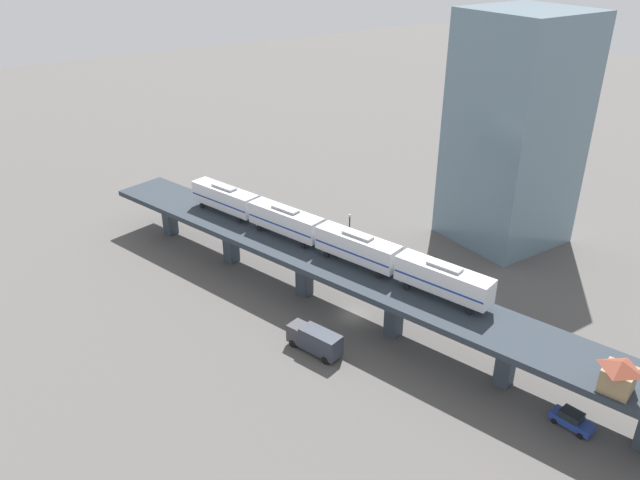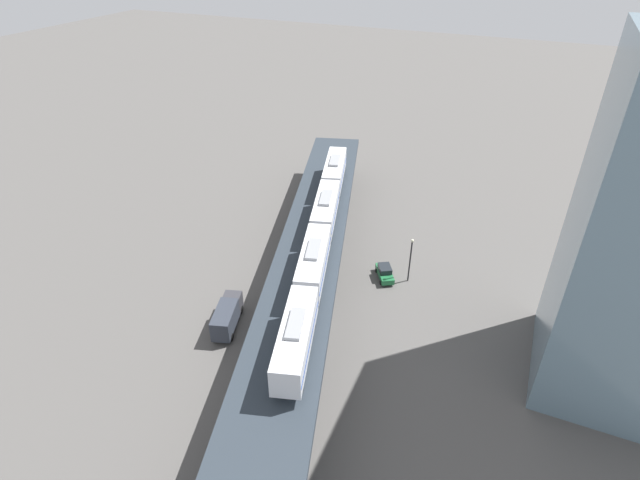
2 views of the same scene
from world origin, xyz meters
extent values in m
plane|color=#514F4C|center=(0.00, 0.00, 0.00)|extent=(400.00, 400.00, 0.00)
cube|color=#283039|center=(0.00, 0.00, 6.62)|extent=(34.14, 90.61, 0.80)
cube|color=#333D47|center=(10.91, -36.92, 3.11)|extent=(2.24, 2.24, 6.22)
cube|color=#333D47|center=(6.66, -22.54, 3.11)|extent=(2.24, 2.24, 6.22)
cube|color=#333D47|center=(2.41, -8.15, 3.11)|extent=(2.24, 2.24, 6.22)
cube|color=#333D47|center=(-1.84, 6.23, 3.11)|extent=(2.24, 2.24, 6.22)
cube|color=#333D47|center=(-6.09, 20.62, 3.11)|extent=(2.24, 2.24, 6.22)
cube|color=silver|center=(5.95, -25.07, 9.56)|extent=(6.09, 12.30, 3.10)
cube|color=navy|center=(5.95, -25.07, 9.26)|extent=(6.06, 12.08, 0.24)
cube|color=gray|center=(5.95, -25.07, 11.29)|extent=(2.53, 4.42, 0.36)
cylinder|color=black|center=(6.00, -29.44, 7.44)|extent=(0.45, 0.87, 0.84)
cylinder|color=black|center=(8.28, -28.76, 7.44)|extent=(0.45, 0.87, 0.84)
cylinder|color=black|center=(3.62, -21.38, 7.44)|extent=(0.45, 0.87, 0.84)
cylinder|color=black|center=(5.90, -20.71, 7.44)|extent=(0.45, 0.87, 0.84)
cube|color=silver|center=(2.38, -12.99, 9.56)|extent=(6.09, 12.30, 3.10)
cube|color=navy|center=(2.38, -12.99, 9.26)|extent=(6.06, 12.08, 0.24)
cube|color=gray|center=(2.38, -12.99, 11.29)|extent=(2.53, 4.42, 0.36)
cylinder|color=black|center=(2.43, -17.35, 7.44)|extent=(0.45, 0.87, 0.84)
cylinder|color=black|center=(4.71, -16.68, 7.44)|extent=(0.45, 0.87, 0.84)
cylinder|color=black|center=(0.05, -9.30, 7.44)|extent=(0.45, 0.87, 0.84)
cylinder|color=black|center=(2.33, -8.62, 7.44)|extent=(0.45, 0.87, 0.84)
cube|color=silver|center=(-1.19, -0.90, 9.56)|extent=(6.09, 12.30, 3.10)
cube|color=navy|center=(-1.19, -0.90, 9.26)|extent=(6.06, 12.08, 0.24)
cube|color=gray|center=(-1.19, -0.90, 11.29)|extent=(2.53, 4.42, 0.36)
cylinder|color=black|center=(-1.14, -5.27, 7.44)|extent=(0.45, 0.87, 0.84)
cylinder|color=black|center=(1.14, -4.59, 7.44)|extent=(0.45, 0.87, 0.84)
cylinder|color=black|center=(-3.52, 2.79, 7.44)|extent=(0.45, 0.87, 0.84)
cylinder|color=black|center=(-1.24, 3.46, 7.44)|extent=(0.45, 0.87, 0.84)
cube|color=silver|center=(-4.76, 11.18, 9.56)|extent=(6.09, 12.30, 3.10)
cube|color=navy|center=(-4.76, 11.18, 9.26)|extent=(6.06, 12.08, 0.24)
cube|color=gray|center=(-4.76, 11.18, 11.29)|extent=(2.53, 4.42, 0.36)
cylinder|color=black|center=(-4.72, 6.81, 7.44)|extent=(0.45, 0.87, 0.84)
cylinder|color=black|center=(-2.43, 7.49, 7.44)|extent=(0.45, 0.87, 0.84)
cylinder|color=black|center=(-7.10, 14.87, 7.44)|extent=(0.45, 0.87, 0.84)
cylinder|color=black|center=(-4.81, 15.54, 7.44)|extent=(0.45, 0.87, 0.84)
cube|color=#8C7251|center=(-7.09, 32.46, 8.27)|extent=(3.48, 3.48, 2.50)
pyramid|color=brown|center=(-7.09, 32.46, 9.97)|extent=(4.00, 4.00, 0.90)
cube|color=#1E6638|center=(-6.54, -13.61, 0.73)|extent=(3.77, 4.71, 0.80)
cube|color=#1E2328|center=(-6.46, -13.74, 1.51)|extent=(2.53, 2.73, 0.76)
cylinder|color=black|center=(-6.55, -15.27, 0.33)|extent=(0.54, 0.69, 0.66)
cylinder|color=black|center=(-5.08, -14.41, 0.33)|extent=(0.54, 0.69, 0.66)
cylinder|color=black|center=(-8.00, -12.80, 0.33)|extent=(0.54, 0.69, 0.66)
cylinder|color=black|center=(-6.52, -11.94, 0.33)|extent=(0.54, 0.69, 0.66)
cube|color=#233D93|center=(-6.77, 29.24, 0.73)|extent=(2.48, 4.63, 0.80)
cube|color=#1E2328|center=(-6.75, 29.09, 1.51)|extent=(1.97, 2.43, 0.76)
cylinder|color=black|center=(-7.39, 27.69, 0.33)|extent=(0.34, 0.69, 0.66)
cylinder|color=black|center=(-5.70, 27.96, 0.33)|extent=(0.34, 0.69, 0.66)
cylinder|color=black|center=(-7.84, 30.52, 0.33)|extent=(0.34, 0.69, 0.66)
cylinder|color=black|center=(-6.15, 30.79, 0.33)|extent=(0.34, 0.69, 0.66)
cube|color=#333338|center=(9.27, 1.25, 1.65)|extent=(2.70, 2.56, 2.30)
cube|color=#2D333D|center=(8.20, 4.69, 1.85)|extent=(3.74, 5.65, 2.70)
cylinder|color=black|center=(8.32, 0.96, 0.50)|extent=(0.63, 1.06, 1.00)
cylinder|color=black|center=(10.21, 1.55, 0.50)|extent=(0.63, 1.06, 1.00)
cylinder|color=black|center=(6.75, 5.87, 0.50)|extent=(0.63, 1.06, 1.00)
cylinder|color=black|center=(8.72, 6.49, 0.50)|extent=(0.63, 1.06, 1.00)
cylinder|color=black|center=(-9.76, -14.31, 3.25)|extent=(0.20, 0.20, 6.50)
sphere|color=beige|center=(-9.76, -14.31, 6.72)|extent=(0.44, 0.44, 0.44)
cube|color=slate|center=(-34.82, -5.80, 18.00)|extent=(16.00, 16.00, 36.00)
camera|label=1|loc=(41.97, 55.72, 46.67)|focal=35.00mm
camera|label=2|loc=(-20.75, 42.24, 43.01)|focal=28.00mm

